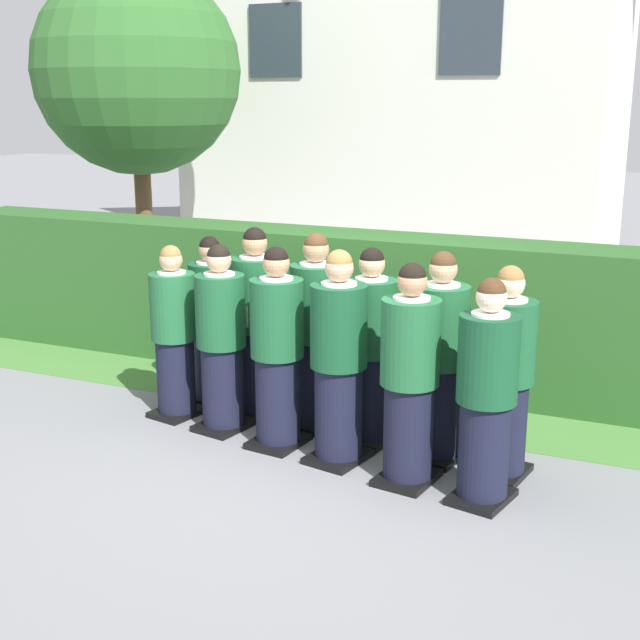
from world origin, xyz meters
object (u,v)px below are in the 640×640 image
object	(u,v)px
student_front_row_2	(277,353)
student_rear_row_2	(316,336)
student_front_row_0	(174,336)
student_front_row_1	(221,343)
student_rear_row_1	(256,326)
student_front_row_5	(486,398)
student_rear_row_5	(505,378)
student_rear_row_0	(212,324)
student_rear_row_3	(371,351)
student_front_row_3	(339,363)
student_rear_row_4	(440,362)
student_front_row_4	(410,380)

from	to	relation	value
student_front_row_2	student_rear_row_2	size ratio (longest dim) A/B	0.97
student_front_row_2	student_front_row_0	bearing A→B (deg)	168.07
student_front_row_1	student_rear_row_1	size ratio (longest dim) A/B	0.95
student_front_row_5	student_rear_row_5	xyz separation A→B (m)	(0.03, 0.48, 0.00)
student_rear_row_0	student_rear_row_5	world-z (taller)	student_rear_row_5
student_rear_row_3	student_rear_row_1	bearing A→B (deg)	169.92
student_rear_row_1	student_front_row_3	bearing A→B (deg)	-32.41
student_front_row_0	student_front_row_3	world-z (taller)	student_front_row_3
student_front_row_1	student_rear_row_1	bearing A→B (deg)	79.72
student_rear_row_1	student_front_row_2	bearing A→B (deg)	-49.58
student_front_row_5	student_rear_row_4	world-z (taller)	student_rear_row_4
student_front_row_3	student_rear_row_1	xyz separation A→B (m)	(-1.08, 0.69, 0.01)
student_front_row_0	student_rear_row_0	world-z (taller)	student_rear_row_0
student_front_row_4	student_rear_row_2	xyz separation A→B (m)	(-1.08, 0.75, 0.02)
student_front_row_3	student_rear_row_2	size ratio (longest dim) A/B	0.99
student_rear_row_3	student_rear_row_5	world-z (taller)	student_rear_row_3
student_front_row_0	student_front_row_4	size ratio (longest dim) A/B	0.93
student_front_row_2	student_rear_row_2	xyz separation A→B (m)	(0.11, 0.51, 0.02)
student_rear_row_4	student_front_row_0	bearing A→B (deg)	-179.22
student_front_row_0	student_front_row_3	distance (m)	1.75
student_front_row_1	student_rear_row_1	world-z (taller)	student_rear_row_1
student_front_row_0	student_rear_row_5	distance (m)	2.95
student_front_row_0	student_rear_row_2	distance (m)	1.29
student_front_row_3	student_rear_row_4	size ratio (longest dim) A/B	1.01
student_rear_row_0	student_rear_row_3	distance (m)	1.74
student_rear_row_5	student_front_row_0	bearing A→B (deg)	178.24
student_rear_row_0	student_front_row_2	bearing A→B (deg)	-34.84
student_front_row_0	student_front_row_2	bearing A→B (deg)	-11.93
student_front_row_5	student_rear_row_5	size ratio (longest dim) A/B	1.00
student_rear_row_2	student_rear_row_4	world-z (taller)	student_rear_row_2
student_rear_row_3	student_rear_row_4	world-z (taller)	student_rear_row_4
student_rear_row_5	student_rear_row_4	bearing A→B (deg)	167.01
student_front_row_0	student_front_row_2	world-z (taller)	student_front_row_2
student_rear_row_5	student_rear_row_3	bearing A→B (deg)	168.22
student_front_row_0	student_front_row_4	xyz separation A→B (m)	(2.34, -0.48, 0.05)
student_front_row_3	student_rear_row_5	size ratio (longest dim) A/B	1.04
student_rear_row_1	student_rear_row_5	xyz separation A→B (m)	(2.32, -0.45, -0.04)
student_front_row_5	student_front_row_2	bearing A→B (deg)	169.66
student_front_row_0	student_front_row_3	bearing A→B (deg)	-10.91
student_front_row_1	student_rear_row_3	size ratio (longest dim) A/B	0.99
student_front_row_5	student_rear_row_0	xyz separation A→B (m)	(-2.83, 1.05, -0.03)
student_front_row_3	student_rear_row_2	distance (m)	0.76
student_front_row_2	student_rear_row_1	size ratio (longest dim) A/B	0.98
student_rear_row_4	student_rear_row_1	bearing A→B (deg)	169.70
student_rear_row_3	student_rear_row_4	xyz separation A→B (m)	(0.62, -0.12, 0.02)
student_rear_row_5	student_front_row_1	bearing A→B (deg)	-179.43
student_front_row_2	student_front_row_3	size ratio (longest dim) A/B	0.98
student_front_row_5	student_rear_row_4	xyz separation A→B (m)	(-0.51, 0.60, 0.02)
student_front_row_4	student_front_row_3	bearing A→B (deg)	166.56
student_rear_row_0	student_rear_row_2	bearing A→B (deg)	-10.71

